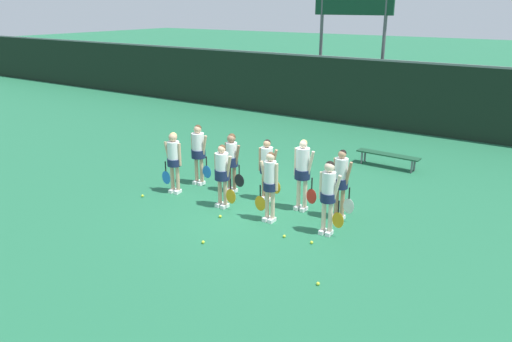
% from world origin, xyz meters
% --- Properties ---
extents(ground_plane, '(140.00, 140.00, 0.00)m').
position_xyz_m(ground_plane, '(0.00, 0.00, 0.00)').
color(ground_plane, '#216642').
extents(fence_windscreen, '(60.00, 0.08, 2.80)m').
position_xyz_m(fence_windscreen, '(0.00, 9.82, 1.41)').
color(fence_windscreen, black).
rests_on(fence_windscreen, ground_plane).
extents(scoreboard, '(3.50, 0.15, 5.83)m').
position_xyz_m(scoreboard, '(-2.27, 10.72, 4.54)').
color(scoreboard, '#515156').
rests_on(scoreboard, ground_plane).
extents(bench_courtside, '(2.00, 0.40, 0.43)m').
position_xyz_m(bench_courtside, '(1.68, 5.00, 0.37)').
color(bench_courtside, '#19472D').
rests_on(bench_courtside, ground_plane).
extents(player_0, '(0.66, 0.38, 1.69)m').
position_xyz_m(player_0, '(-2.34, -0.41, 1.01)').
color(player_0, tan).
rests_on(player_0, ground_plane).
extents(player_1, '(0.66, 0.38, 1.63)m').
position_xyz_m(player_1, '(-0.64, -0.49, 0.95)').
color(player_1, tan).
rests_on(player_1, ground_plane).
extents(player_2, '(0.62, 0.32, 1.70)m').
position_xyz_m(player_2, '(0.81, -0.55, 0.99)').
color(player_2, beige).
rests_on(player_2, ground_plane).
extents(player_3, '(0.62, 0.34, 1.70)m').
position_xyz_m(player_3, '(2.25, -0.43, 1.01)').
color(player_3, beige).
rests_on(player_3, ground_plane).
extents(player_4, '(0.69, 0.40, 1.73)m').
position_xyz_m(player_4, '(-2.22, 0.48, 1.03)').
color(player_4, tan).
rests_on(player_4, ground_plane).
extents(player_5, '(0.65, 0.35, 1.64)m').
position_xyz_m(player_5, '(-1.09, 0.52, 0.97)').
color(player_5, '#8C664C').
rests_on(player_5, ground_plane).
extents(player_6, '(0.62, 0.36, 1.63)m').
position_xyz_m(player_6, '(0.02, 0.55, 0.95)').
color(player_6, tan).
rests_on(player_6, ground_plane).
extents(player_7, '(0.66, 0.39, 1.81)m').
position_xyz_m(player_7, '(1.11, 0.47, 1.07)').
color(player_7, beige).
rests_on(player_7, ground_plane).
extents(player_8, '(0.62, 0.36, 1.71)m').
position_xyz_m(player_8, '(2.11, 0.51, 1.00)').
color(player_8, tan).
rests_on(player_8, ground_plane).
extents(tennis_ball_0, '(0.07, 0.07, 0.07)m').
position_xyz_m(tennis_ball_0, '(0.26, -2.36, 0.03)').
color(tennis_ball_0, '#CCE033').
rests_on(tennis_ball_0, ground_plane).
extents(tennis_ball_1, '(0.07, 0.07, 0.07)m').
position_xyz_m(tennis_ball_1, '(3.09, -2.47, 0.03)').
color(tennis_ball_1, '#CCE033').
rests_on(tennis_ball_1, ground_plane).
extents(tennis_ball_2, '(0.07, 0.07, 0.07)m').
position_xyz_m(tennis_ball_2, '(1.56, -1.13, 0.03)').
color(tennis_ball_2, '#CCE033').
rests_on(tennis_ball_2, ground_plane).
extents(tennis_ball_3, '(0.07, 0.07, 0.07)m').
position_xyz_m(tennis_ball_3, '(2.21, -1.06, 0.03)').
color(tennis_ball_3, '#CCE033').
rests_on(tennis_ball_3, ground_plane).
extents(tennis_ball_4, '(0.07, 0.07, 0.07)m').
position_xyz_m(tennis_ball_4, '(-0.30, 1.30, 0.03)').
color(tennis_ball_4, '#CCE033').
rests_on(tennis_ball_4, ground_plane).
extents(tennis_ball_5, '(0.07, 0.07, 0.07)m').
position_xyz_m(tennis_ball_5, '(-0.27, -1.07, 0.04)').
color(tennis_ball_5, '#CCE033').
rests_on(tennis_ball_5, ground_plane).
extents(tennis_ball_6, '(0.07, 0.07, 0.07)m').
position_xyz_m(tennis_ball_6, '(-2.83, -1.16, 0.04)').
color(tennis_ball_6, '#CCE033').
rests_on(tennis_ball_6, ground_plane).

